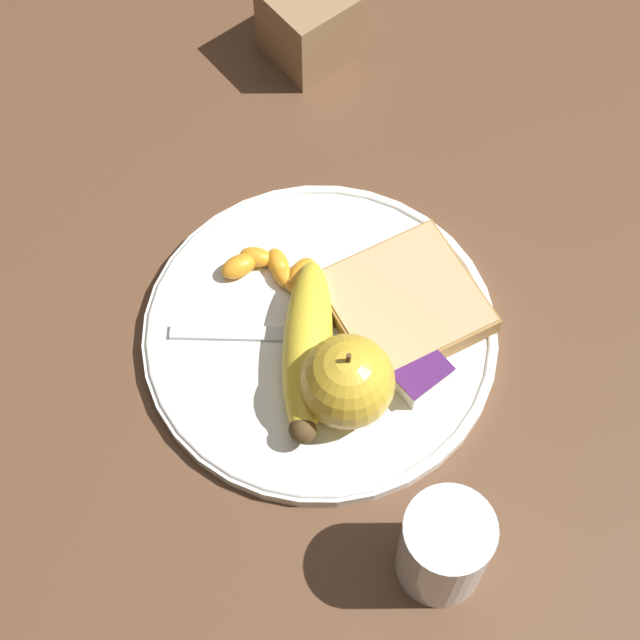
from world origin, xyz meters
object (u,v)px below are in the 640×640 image
Objects in this scene: juice_glass at (444,549)px; condiment_caddy at (308,24)px; fork at (311,335)px; banana at (307,349)px; bread_slice at (404,303)px; plate at (320,334)px; apple at (347,382)px; jam_packet at (419,374)px.

juice_glass reaches higher than condiment_caddy.
banana is at bearing -94.45° from fork.
bread_slice is (-0.12, -0.17, -0.02)m from juice_glass.
apple is at bearing 69.66° from plate.
jam_packet is 0.57× the size of condiment_caddy.
apple is at bearing -21.19° from jam_packet.
juice_glass is at bearing 82.03° from banana.
fork is at bearing -102.63° from apple.
apple reaches higher than plate.
condiment_caddy is (-0.12, -0.27, 0.01)m from bread_slice.
condiment_caddy is (-0.18, -0.25, 0.03)m from plate.
apple is (0.02, 0.06, 0.04)m from plate.
banana reaches higher than bread_slice.
plate is 3.24× the size of juice_glass.
jam_packet is (-0.06, 0.07, -0.01)m from banana.
banana is 3.28× the size of jam_packet.
jam_packet is at bearing 111.95° from plate.
banana reaches higher than plate.
juice_glass is 0.63× the size of banana.
juice_glass reaches higher than jam_packet.
fork is (-0.01, -0.06, -0.03)m from apple.
banana reaches higher than fork.
condiment_caddy is at bearing -124.03° from apple.
apple is at bearing 20.88° from bread_slice.
apple is 0.05m from banana.
juice_glass is 0.56× the size of fork.
plate is at bearing -22.42° from bread_slice.
bread_slice is at bearing 171.61° from banana.
banana is at bearing 30.17° from plate.
banana is at bearing 51.25° from condiment_caddy.
bread_slice is at bearing -120.47° from jam_packet.
jam_packet is 0.36m from condiment_caddy.
apple is at bearing 91.68° from banana.
banana is 1.05× the size of bread_slice.
bread_slice is at bearing 157.58° from plate.
plate is at bearing 53.10° from condiment_caddy.
fork is (-0.02, -0.02, -0.02)m from banana.
apple is at bearing 55.97° from condiment_caddy.
condiment_caddy reaches higher than jam_packet.
condiment_caddy is at bearing -114.75° from jam_packet.
juice_glass is at bearing 62.28° from condiment_caddy.
banana is at bearing -97.97° from juice_glass.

